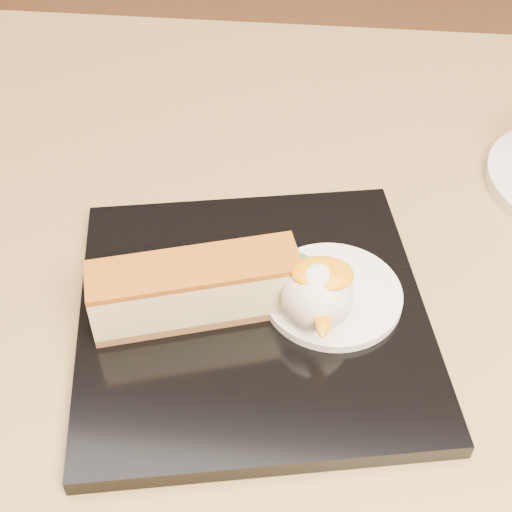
# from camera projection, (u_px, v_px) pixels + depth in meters

# --- Properties ---
(table) EXTENTS (0.80, 0.80, 0.72)m
(table) POSITION_uv_depth(u_px,v_px,m) (297.00, 440.00, 0.58)
(table) COLOR black
(table) RESTS_ON ground
(dessert_plate) EXTENTS (0.26, 0.26, 0.01)m
(dessert_plate) POSITION_uv_depth(u_px,v_px,m) (253.00, 315.00, 0.46)
(dessert_plate) COLOR black
(dessert_plate) RESTS_ON table
(cheesecake) EXTENTS (0.13, 0.07, 0.04)m
(cheesecake) POSITION_uv_depth(u_px,v_px,m) (195.00, 289.00, 0.44)
(cheesecake) COLOR brown
(cheesecake) RESTS_ON dessert_plate
(cream_smear) EXTENTS (0.09, 0.09, 0.01)m
(cream_smear) POSITION_uv_depth(u_px,v_px,m) (332.00, 294.00, 0.46)
(cream_smear) COLOR white
(cream_smear) RESTS_ON dessert_plate
(ice_cream_scoop) EXTENTS (0.04, 0.04, 0.04)m
(ice_cream_scoop) POSITION_uv_depth(u_px,v_px,m) (317.00, 295.00, 0.43)
(ice_cream_scoop) COLOR white
(ice_cream_scoop) RESTS_ON cream_smear
(mango_sauce) EXTENTS (0.04, 0.03, 0.01)m
(mango_sauce) POSITION_uv_depth(u_px,v_px,m) (323.00, 273.00, 0.42)
(mango_sauce) COLOR #FC9807
(mango_sauce) RESTS_ON ice_cream_scoop
(mint_sprig) EXTENTS (0.03, 0.02, 0.00)m
(mint_sprig) POSITION_uv_depth(u_px,v_px,m) (290.00, 260.00, 0.48)
(mint_sprig) COLOR #2C883E
(mint_sprig) RESTS_ON cream_smear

